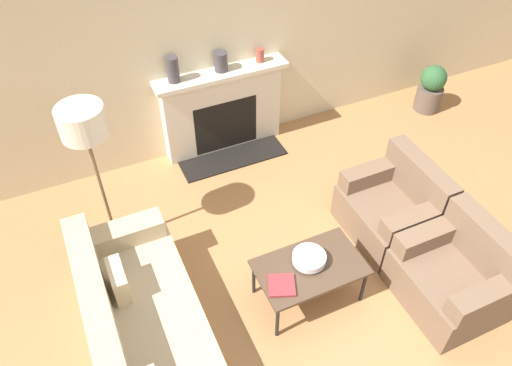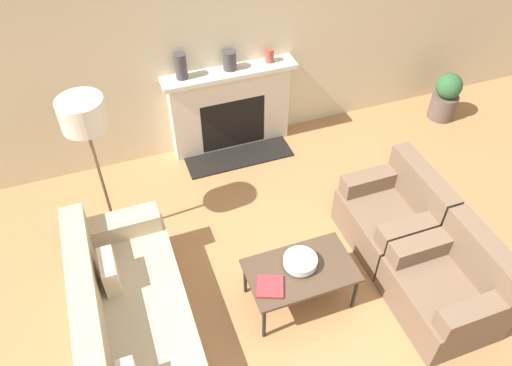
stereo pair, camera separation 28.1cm
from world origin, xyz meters
The scene contains 14 objects.
ground_plane centered at (0.00, 0.00, 0.00)m, with size 18.00×18.00×0.00m, color #A87547.
wall_back centered at (0.00, 2.64, 1.45)m, with size 18.00×0.06×2.90m.
fireplace centered at (-0.16, 2.49, 0.50)m, with size 1.51×0.59×1.03m.
couch centered at (-1.74, 0.11, 0.29)m, with size 0.85×2.29×0.78m.
armchair_near centered at (0.86, -0.35, 0.31)m, with size 0.75×0.87×0.81m.
armchair_far centered at (0.86, 0.55, 0.31)m, with size 0.75×0.87×0.81m.
coffee_table centered at (-0.29, 0.18, 0.40)m, with size 0.92×0.56×0.44m.
bowl centered at (-0.28, 0.22, 0.49)m, with size 0.29×0.29×0.09m.
book centered at (-0.60, 0.10, 0.45)m, with size 0.28×0.28×0.02m.
floor_lamp centered at (-1.71, 1.53, 1.35)m, with size 0.39×0.39×1.61m.
mantel_vase_left centered at (-0.68, 2.51, 1.17)m, with size 0.13×0.13×0.28m.
mantel_vase_center_left centered at (-0.15, 2.51, 1.14)m, with size 0.15×0.15×0.21m.
mantel_vase_center_right centered at (0.31, 2.51, 1.11)m, with size 0.09×0.09×0.15m.
potted_plant centered at (2.57, 2.11, 0.31)m, with size 0.33×0.33×0.63m.
Camera 2 is at (-1.51, -2.09, 3.87)m, focal length 35.00 mm.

